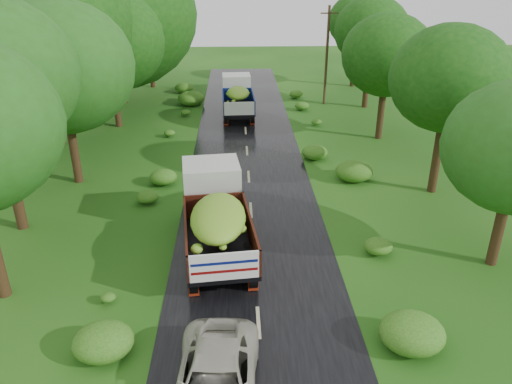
{
  "coord_description": "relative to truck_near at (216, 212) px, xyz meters",
  "views": [
    {
      "loc": [
        -0.59,
        -8.9,
        10.81
      ],
      "look_at": [
        0.18,
        10.43,
        1.7
      ],
      "focal_mm": 35.0,
      "sensor_mm": 36.0,
      "label": 1
    }
  ],
  "objects": [
    {
      "name": "road",
      "position": [
        1.5,
        -3.74,
        -1.64
      ],
      "size": [
        6.5,
        80.0,
        0.02
      ],
      "primitive_type": "cube",
      "color": "black",
      "rests_on": "ground"
    },
    {
      "name": "road_lines",
      "position": [
        1.5,
        -2.74,
        -1.62
      ],
      "size": [
        0.12,
        69.6,
        0.0
      ],
      "color": "#BFB78C",
      "rests_on": "road"
    },
    {
      "name": "truck_near",
      "position": [
        0.0,
        0.0,
        0.0
      ],
      "size": [
        3.19,
        7.15,
        2.91
      ],
      "rotation": [
        0.0,
        0.0,
        0.11
      ],
      "color": "black",
      "rests_on": "ground"
    },
    {
      "name": "truck_far",
      "position": [
        0.99,
        19.27,
        -0.17
      ],
      "size": [
        2.39,
        6.27,
        2.61
      ],
      "rotation": [
        0.0,
        0.0,
        0.03
      ],
      "color": "black",
      "rests_on": "ground"
    },
    {
      "name": "car",
      "position": [
        0.24,
        -7.92,
        -0.96
      ],
      "size": [
        2.47,
        4.89,
        1.33
      ],
      "primitive_type": "imported",
      "rotation": [
        0.0,
        0.0,
        -0.06
      ],
      "color": "#BAB7A5",
      "rests_on": "road"
    },
    {
      "name": "utility_pole",
      "position": [
        8.04,
        21.95,
        2.25
      ],
      "size": [
        1.33,
        0.22,
        7.58
      ],
      "rotation": [
        0.0,
        0.0,
        0.08
      ],
      "color": "#382616",
      "rests_on": "ground"
    },
    {
      "name": "trees_left",
      "position": [
        -8.26,
        14.85,
        4.91
      ],
      "size": [
        7.89,
        35.07,
        9.56
      ],
      "color": "black",
      "rests_on": "ground"
    },
    {
      "name": "trees_right",
      "position": [
        10.89,
        13.14,
        3.79
      ],
      "size": [
        4.72,
        32.91,
        7.36
      ],
      "color": "black",
      "rests_on": "ground"
    },
    {
      "name": "shrubs",
      "position": [
        1.5,
        5.26,
        -1.3
      ],
      "size": [
        11.9,
        44.0,
        0.7
      ],
      "color": "#245B15",
      "rests_on": "ground"
    }
  ]
}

